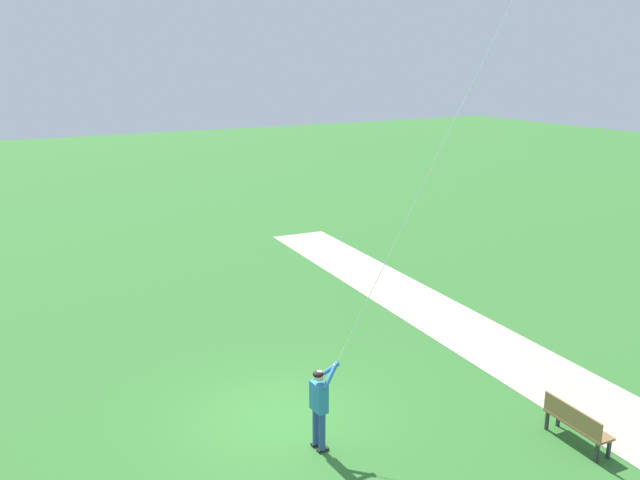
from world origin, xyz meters
name	(u,v)px	position (x,y,z in m)	size (l,w,h in m)	color
ground_plane	(277,418)	(0.00, 0.00, 0.00)	(120.00, 120.00, 0.00)	#33702D
walkway_path	(562,386)	(-6.68, 2.00, 0.01)	(2.40, 32.00, 0.02)	#B7AD99
person_kite_flyer	(320,402)	(-0.26, 1.48, 1.05)	(0.62, 0.52, 1.83)	#232328
park_bench_near_walkway	(576,422)	(-4.88, 3.89, 0.51)	(0.53, 1.52, 0.88)	olive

